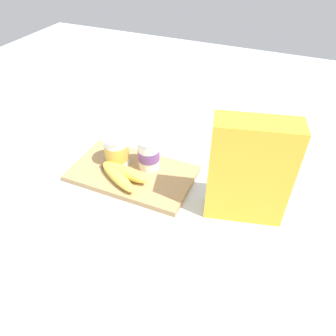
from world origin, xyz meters
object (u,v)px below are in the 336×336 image
at_px(cereal_box, 249,172).
at_px(yogurt_cup_front, 117,150).
at_px(cutting_board, 132,174).
at_px(banana_bunch, 121,174).
at_px(yogurt_cup_back, 149,154).

relative_size(cereal_box, yogurt_cup_front, 2.95).
distance_m(cutting_board, banana_bunch, 0.05).
bearing_deg(yogurt_cup_back, cereal_box, -10.65).
relative_size(cutting_board, yogurt_cup_front, 3.84).
distance_m(cutting_board, cereal_box, 0.35).
relative_size(yogurt_cup_back, banana_bunch, 0.58).
distance_m(cutting_board, yogurt_cup_front, 0.08).
height_order(yogurt_cup_back, banana_bunch, yogurt_cup_back).
height_order(cereal_box, banana_bunch, cereal_box).
distance_m(yogurt_cup_front, yogurt_cup_back, 0.10).
distance_m(cereal_box, yogurt_cup_back, 0.30).
height_order(cutting_board, yogurt_cup_back, yogurt_cup_back).
bearing_deg(yogurt_cup_back, cutting_board, -132.11).
relative_size(yogurt_cup_front, banana_bunch, 0.57).
bearing_deg(yogurt_cup_front, cutting_board, -19.09).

